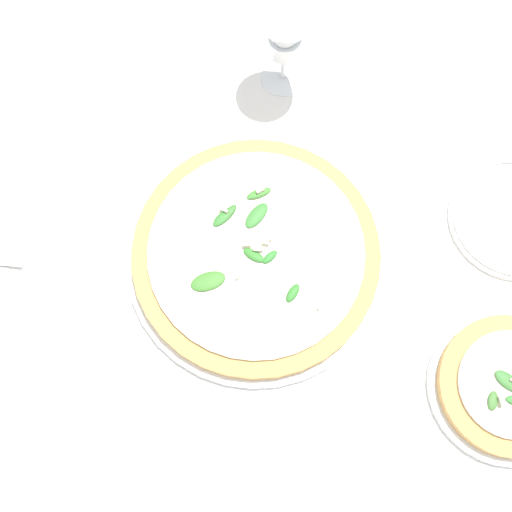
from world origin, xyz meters
TOP-DOWN VIEW (x-y plane):
  - ground_plane at (0.00, 0.00)m, footprint 6.00×6.00m
  - pizza_arugula_main at (0.02, 0.00)m, footprint 0.35×0.35m
  - pizza_personal_side at (-0.30, 0.16)m, footprint 0.20×0.20m
  - wine_glass at (-0.01, -0.28)m, footprint 0.08×0.08m

SIDE VIEW (x-z plane):
  - ground_plane at x=0.00m, z-range 0.00..0.00m
  - pizza_personal_side at x=-0.30m, z-range -0.01..0.04m
  - pizza_arugula_main at x=0.02m, z-range -0.01..0.04m
  - wine_glass at x=-0.01m, z-range 0.03..0.18m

